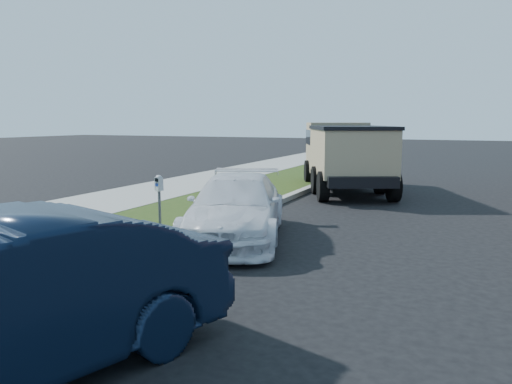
% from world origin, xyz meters
% --- Properties ---
extents(ground, '(120.00, 120.00, 0.00)m').
position_xyz_m(ground, '(0.00, 0.00, 0.00)').
color(ground, black).
rests_on(ground, ground).
extents(streetside, '(6.12, 50.00, 0.15)m').
position_xyz_m(streetside, '(-5.57, 2.00, 0.07)').
color(streetside, gray).
rests_on(streetside, ground).
extents(parking_meter, '(0.20, 0.16, 1.23)m').
position_xyz_m(parking_meter, '(-3.23, 0.23, 1.00)').
color(parking_meter, '#3F4247').
rests_on(parking_meter, ground).
extents(white_wagon, '(3.20, 4.90, 1.32)m').
position_xyz_m(white_wagon, '(-1.83, 0.99, 0.66)').
color(white_wagon, white).
rests_on(white_wagon, ground).
extents(dump_truck, '(4.42, 6.42, 2.37)m').
position_xyz_m(dump_truck, '(-1.49, 8.98, 1.33)').
color(dump_truck, black).
rests_on(dump_truck, ground).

